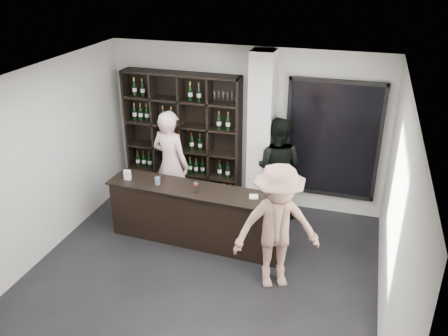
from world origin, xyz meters
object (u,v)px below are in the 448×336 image
(taster_pink, at_px, (171,164))
(tasting_counter, at_px, (197,215))
(wine_shelf, at_px, (183,137))
(taster_black, at_px, (277,167))
(customer, at_px, (277,228))

(taster_pink, bearing_deg, tasting_counter, 149.15)
(wine_shelf, distance_m, tasting_counter, 1.82)
(tasting_counter, bearing_deg, taster_black, 54.79)
(tasting_counter, bearing_deg, taster_pink, 138.06)
(tasting_counter, xyz_separation_m, taster_black, (1.03, 1.30, 0.43))
(taster_pink, bearing_deg, customer, 160.34)
(taster_black, xyz_separation_m, customer, (0.39, -2.00, 0.02))
(customer, bearing_deg, taster_black, 76.65)
(wine_shelf, xyz_separation_m, customer, (2.21, -2.17, -0.27))
(wine_shelf, bearing_deg, taster_black, -5.16)
(tasting_counter, distance_m, taster_pink, 1.17)
(taster_black, distance_m, customer, 2.04)
(wine_shelf, relative_size, customer, 1.29)
(taster_black, bearing_deg, wine_shelf, -1.47)
(customer, bearing_deg, taster_pink, 121.82)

